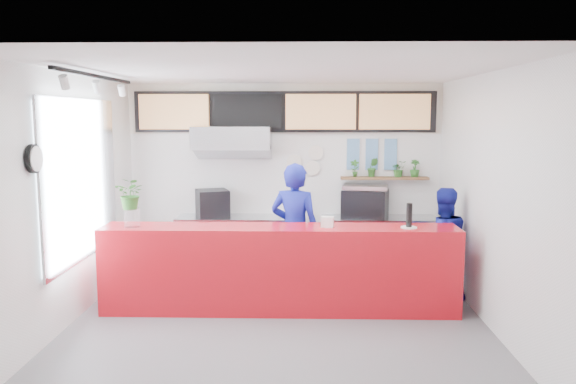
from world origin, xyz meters
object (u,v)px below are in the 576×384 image
at_px(staff_right, 442,243).
at_px(pepper_mill, 409,215).
at_px(panini_oven, 212,203).
at_px(staff_center, 295,231).
at_px(espresso_machine, 365,203).
at_px(service_counter, 280,269).

bearing_deg(staff_right, pepper_mill, 45.31).
distance_m(panini_oven, staff_center, 1.84).
bearing_deg(pepper_mill, staff_right, 47.63).
bearing_deg(panini_oven, staff_right, -39.60).
bearing_deg(espresso_machine, panini_oven, -164.27).
xyz_separation_m(espresso_machine, pepper_mill, (0.34, -1.85, 0.14)).
bearing_deg(staff_center, pepper_mill, 174.40).
bearing_deg(service_counter, pepper_mill, -1.78).
height_order(service_counter, panini_oven, panini_oven).
relative_size(panini_oven, espresso_machine, 0.70).
bearing_deg(service_counter, staff_center, 70.89).
relative_size(panini_oven, staff_right, 0.31).
distance_m(espresso_machine, staff_right, 1.56).
bearing_deg(service_counter, staff_right, 14.95).
bearing_deg(panini_oven, espresso_machine, -19.61).
xyz_separation_m(service_counter, pepper_mill, (1.62, -0.05, 0.71)).
bearing_deg(service_counter, panini_oven, 122.30).
distance_m(staff_center, staff_right, 2.02).
xyz_separation_m(service_counter, panini_oven, (-1.14, 1.80, 0.56)).
bearing_deg(staff_right, espresso_machine, -55.09).
distance_m(espresso_machine, pepper_mill, 1.89).
distance_m(staff_right, pepper_mill, 1.00).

